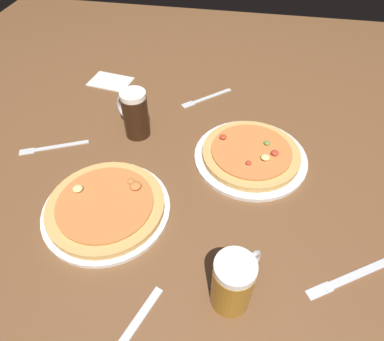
% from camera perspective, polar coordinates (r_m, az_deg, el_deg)
% --- Properties ---
extents(ground_plane, '(2.40, 2.40, 0.03)m').
position_cam_1_polar(ground_plane, '(0.98, 0.00, -1.41)').
color(ground_plane, brown).
extents(pizza_plate_near, '(0.33, 0.33, 0.05)m').
position_cam_1_polar(pizza_plate_near, '(0.90, -14.23, -5.92)').
color(pizza_plate_near, silver).
rests_on(pizza_plate_near, ground_plane).
extents(pizza_plate_far, '(0.34, 0.34, 0.05)m').
position_cam_1_polar(pizza_plate_far, '(1.02, 9.84, 2.62)').
color(pizza_plate_far, silver).
rests_on(pizza_plate_far, ground_plane).
extents(beer_mug_dark, '(0.10, 0.13, 0.15)m').
position_cam_1_polar(beer_mug_dark, '(0.71, 7.02, -18.11)').
color(beer_mug_dark, '#9E6619').
rests_on(beer_mug_dark, ground_plane).
extents(beer_mug_amber, '(0.12, 0.10, 0.16)m').
position_cam_1_polar(beer_mug_amber, '(1.08, -9.61, 9.38)').
color(beer_mug_amber, black).
rests_on(beer_mug_amber, ground_plane).
extents(ramekin_sauce, '(0.06, 0.06, 0.04)m').
position_cam_1_polar(ramekin_sauce, '(1.22, -9.24, 10.90)').
color(ramekin_sauce, '#333338').
rests_on(ramekin_sauce, ground_plane).
extents(napkin_folded, '(0.17, 0.13, 0.01)m').
position_cam_1_polar(napkin_folded, '(1.39, -13.55, 14.40)').
color(napkin_folded, silver).
rests_on(napkin_folded, ground_plane).
extents(fork_left, '(0.17, 0.15, 0.01)m').
position_cam_1_polar(fork_left, '(1.26, 2.30, 12.12)').
color(fork_left, silver).
rests_on(fork_left, ground_plane).
extents(knife_right, '(0.20, 0.13, 0.01)m').
position_cam_1_polar(knife_right, '(0.86, 24.82, -16.07)').
color(knife_right, silver).
rests_on(knife_right, ground_plane).
extents(fork_spare, '(0.20, 0.10, 0.01)m').
position_cam_1_polar(fork_spare, '(1.14, -22.42, 3.68)').
color(fork_spare, silver).
rests_on(fork_spare, ground_plane).
extents(knife_spare, '(0.09, 0.20, 0.01)m').
position_cam_1_polar(knife_spare, '(0.76, -10.52, -25.20)').
color(knife_spare, silver).
rests_on(knife_spare, ground_plane).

